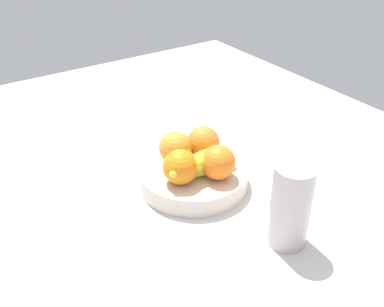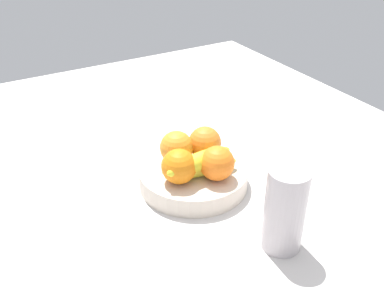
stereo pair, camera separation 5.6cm
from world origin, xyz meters
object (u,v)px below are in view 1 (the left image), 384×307
at_px(fruit_bowl, 192,177).
at_px(orange_front_left, 176,148).
at_px(orange_back_left, 203,142).
at_px(banana_bunch, 201,164).
at_px(orange_center, 218,162).
at_px(orange_front_right, 181,167).
at_px(thermos_tumbler, 291,206).

height_order(fruit_bowl, orange_front_left, orange_front_left).
xyz_separation_m(orange_back_left, banana_bunch, (-0.06, 0.05, -0.01)).
bearing_deg(orange_center, orange_back_left, -14.80).
bearing_deg(banana_bunch, orange_center, -132.42).
bearing_deg(orange_front_right, orange_front_left, -24.56).
relative_size(fruit_bowl, orange_front_left, 3.26).
height_order(fruit_bowl, thermos_tumbler, thermos_tumbler).
bearing_deg(thermos_tumbler, banana_bunch, 12.22).
distance_m(orange_front_right, thermos_tumbler, 0.25).
bearing_deg(thermos_tumbler, orange_back_left, -0.57).
bearing_deg(orange_back_left, banana_bunch, 140.69).
distance_m(orange_front_left, orange_center, 0.11).
bearing_deg(fruit_bowl, orange_front_left, 20.69).
bearing_deg(fruit_bowl, orange_back_left, -60.76).
bearing_deg(banana_bunch, thermos_tumbler, -167.78).
bearing_deg(orange_back_left, orange_center, 165.20).
relative_size(orange_front_left, banana_bunch, 0.43).
bearing_deg(banana_bunch, orange_front_left, 11.55).
xyz_separation_m(orange_front_right, orange_back_left, (0.06, -0.10, 0.00)).
bearing_deg(orange_front_left, orange_back_left, -102.01).
relative_size(orange_front_left, orange_front_right, 1.00).
bearing_deg(orange_front_right, orange_center, -111.48).
height_order(orange_front_left, orange_center, same).
relative_size(orange_center, banana_bunch, 0.43).
distance_m(fruit_bowl, thermos_tumbler, 0.27).
distance_m(orange_center, orange_back_left, 0.09).
height_order(orange_back_left, thermos_tumbler, thermos_tumbler).
bearing_deg(thermos_tumbler, fruit_bowl, 10.54).
relative_size(fruit_bowl, orange_center, 3.26).
xyz_separation_m(orange_center, thermos_tumbler, (-0.20, -0.02, 0.00)).
xyz_separation_m(orange_front_left, thermos_tumbler, (-0.30, -0.06, 0.00)).
bearing_deg(orange_front_right, banana_bunch, -95.42).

